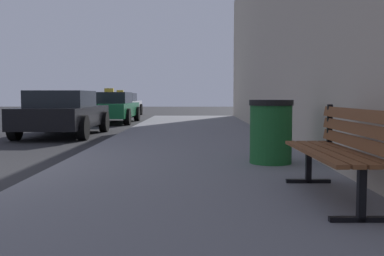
{
  "coord_description": "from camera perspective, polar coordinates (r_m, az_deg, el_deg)",
  "views": [
    {
      "loc": [
        4.01,
        -6.2,
        1.14
      ],
      "look_at": [
        3.96,
        -0.3,
        0.72
      ],
      "focal_mm": 42.52,
      "sensor_mm": 36.0,
      "label": 1
    }
  ],
  "objects": [
    {
      "name": "car_green",
      "position": [
        19.08,
        -10.25,
        2.57
      ],
      "size": [
        2.06,
        4.47,
        1.43
      ],
      "color": "#196638",
      "rests_on": "ground_plane"
    },
    {
      "name": "car_black",
      "position": [
        13.29,
        -15.85,
        1.82
      ],
      "size": [
        1.96,
        4.17,
        1.27
      ],
      "color": "black",
      "rests_on": "ground_plane"
    },
    {
      "name": "bench",
      "position": [
        4.55,
        18.12,
        -2.09
      ],
      "size": [
        0.53,
        1.84,
        0.89
      ],
      "rotation": [
        0.0,
        0.0,
        0.01
      ],
      "color": "brown",
      "rests_on": "sidewalk"
    },
    {
      "name": "sidewalk",
      "position": [
        6.29,
        0.35,
        -5.64
      ],
      "size": [
        4.0,
        32.0,
        0.15
      ],
      "primitive_type": "cube",
      "color": "slate",
      "rests_on": "ground_plane"
    },
    {
      "name": "trash_bin",
      "position": [
        6.72,
        9.85,
        -0.42
      ],
      "size": [
        0.64,
        0.64,
        0.93
      ],
      "color": "#195926",
      "rests_on": "sidewalk"
    },
    {
      "name": "car_white",
      "position": [
        25.59,
        -8.94,
        2.96
      ],
      "size": [
        2.07,
        4.14,
        1.43
      ],
      "color": "white",
      "rests_on": "ground_plane"
    }
  ]
}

